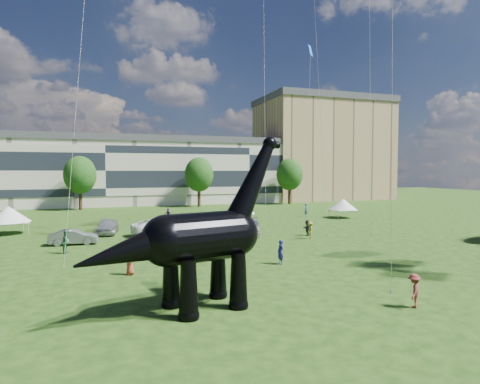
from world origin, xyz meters
name	(u,v)px	position (x,y,z in m)	size (l,w,h in m)	color
ground	(275,301)	(0.00, 0.00, 0.00)	(220.00, 220.00, 0.00)	#16330C
terrace_row	(106,173)	(-8.00, 62.00, 6.00)	(78.00, 11.00, 12.00)	beige
apartment_block	(322,151)	(40.00, 65.00, 11.00)	(28.00, 18.00, 22.00)	tan
tree_mid_left	(80,172)	(-12.00, 53.00, 6.29)	(5.20, 5.20, 9.44)	#382314
tree_mid_right	(199,172)	(8.00, 53.00, 6.29)	(5.20, 5.20, 9.44)	#382314
tree_far_right	(290,172)	(26.00, 53.00, 6.29)	(5.20, 5.20, 9.44)	#382314
dinosaur_sculpture	(196,241)	(-3.98, 0.09, 3.21)	(10.40, 4.19, 8.51)	black
car_silver	(107,226)	(-7.85, 24.93, 0.80)	(1.89, 4.69, 1.60)	silver
car_grey	(74,237)	(-10.67, 19.58, 0.67)	(1.41, 4.05, 1.33)	slate
car_white	(162,227)	(-2.63, 22.51, 0.84)	(2.79, 6.04, 1.68)	white
car_dark	(250,227)	(5.86, 19.96, 0.75)	(2.10, 5.16, 1.50)	#595960
gazebo_near	(240,208)	(8.16, 29.85, 1.79)	(3.96, 3.96, 2.55)	white
gazebo_far	(343,204)	(22.96, 29.59, 1.86)	(4.04, 4.04, 2.64)	silver
gazebo_left	(9,215)	(-17.35, 27.90, 2.02)	(5.23, 5.23, 2.87)	silver
visitors	(166,237)	(-3.12, 16.03, 0.86)	(50.55, 37.36, 1.88)	#2E5573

